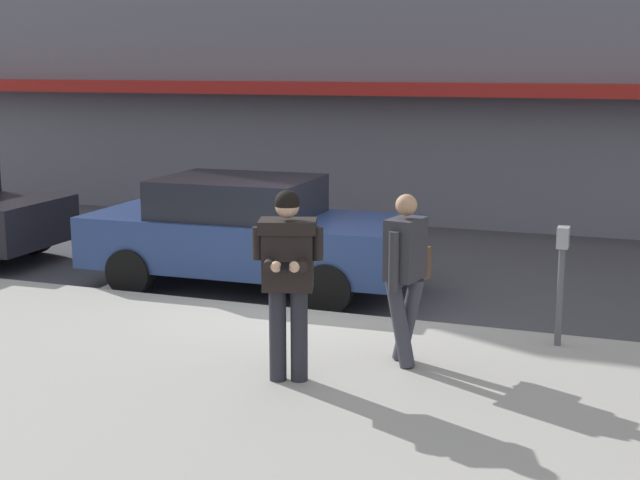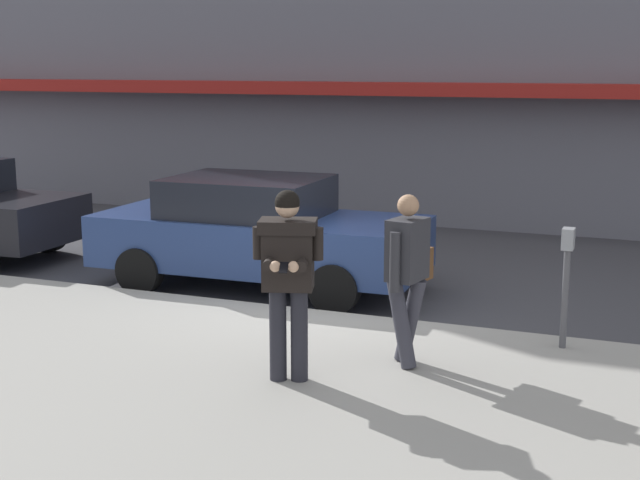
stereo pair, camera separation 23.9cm
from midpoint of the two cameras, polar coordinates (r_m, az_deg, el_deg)
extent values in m
plane|color=#3D3D42|center=(11.05, -1.40, -4.85)|extent=(80.00, 80.00, 0.00)
cube|color=#99968E|center=(8.17, -2.22, -10.25)|extent=(32.00, 5.30, 0.14)
cube|color=silver|center=(10.78, 3.67, -5.27)|extent=(28.00, 0.12, 0.01)
cube|color=maroon|center=(16.29, 9.98, 9.44)|extent=(26.60, 0.70, 0.24)
cylinder|color=black|center=(15.32, -18.28, 0.35)|extent=(0.65, 0.24, 0.64)
cube|color=navy|center=(12.24, -5.01, -0.08)|extent=(4.54, 1.92, 0.70)
cube|color=black|center=(12.21, -5.83, 2.78)|extent=(2.11, 1.68, 0.52)
cylinder|color=black|center=(12.63, 2.40, -1.32)|extent=(0.64, 0.23, 0.64)
cylinder|color=black|center=(11.04, -0.13, -3.14)|extent=(0.64, 0.23, 0.64)
cylinder|color=black|center=(13.66, -8.89, -0.48)|extent=(0.64, 0.23, 0.64)
cylinder|color=black|center=(12.21, -12.61, -2.02)|extent=(0.64, 0.23, 0.64)
cylinder|color=#23232B|center=(8.33, -2.17, -6.11)|extent=(0.16, 0.16, 0.88)
cylinder|color=#23232B|center=(8.35, -3.55, -6.08)|extent=(0.16, 0.16, 0.88)
cube|color=black|center=(8.14, -2.91, -0.98)|extent=(0.53, 0.42, 0.64)
cube|color=black|center=(8.09, -2.93, 0.89)|extent=(0.60, 0.48, 0.12)
cylinder|color=black|center=(8.10, -1.02, -0.24)|extent=(0.11, 0.11, 0.30)
cylinder|color=black|center=(7.98, -1.96, -1.52)|extent=(0.19, 0.32, 0.10)
sphere|color=tan|center=(7.85, -2.53, -1.74)|extent=(0.10, 0.10, 0.10)
cylinder|color=black|center=(8.15, -4.81, -0.21)|extent=(0.11, 0.11, 0.30)
cylinder|color=black|center=(8.01, -4.08, -1.49)|extent=(0.19, 0.32, 0.10)
sphere|color=tan|center=(7.87, -3.71, -1.72)|extent=(0.10, 0.10, 0.10)
cube|color=black|center=(7.82, -3.15, -1.79)|extent=(0.11, 0.16, 0.07)
sphere|color=tan|center=(8.03, -2.97, 2.18)|extent=(0.22, 0.22, 0.22)
sphere|color=black|center=(8.02, -2.97, 2.39)|extent=(0.23, 0.23, 0.23)
cylinder|color=#33333D|center=(8.74, 4.36, -5.37)|extent=(0.35, 0.21, 0.87)
cylinder|color=#33333D|center=(8.89, 4.89, -5.08)|extent=(0.35, 0.21, 0.87)
cube|color=#2D2D33|center=(8.63, 4.71, -0.57)|extent=(0.36, 0.47, 0.60)
cylinder|color=#2D2D33|center=(8.43, 3.93, -1.40)|extent=(0.10, 0.10, 0.58)
cylinder|color=#2D2D33|center=(8.87, 5.43, -0.79)|extent=(0.10, 0.10, 0.58)
sphere|color=tan|center=(8.56, 4.75, 2.25)|extent=(0.21, 0.21, 0.21)
cube|color=brown|center=(8.93, 5.67, -1.50)|extent=(0.16, 0.26, 0.32)
cylinder|color=#4C4C51|center=(9.62, 14.41, -3.56)|extent=(0.07, 0.07, 1.05)
cube|color=gray|center=(9.48, 14.60, 0.16)|extent=(0.12, 0.18, 0.22)
camera|label=1|loc=(0.12, -90.85, -0.17)|focal=50.00mm
camera|label=2|loc=(0.12, 89.15, 0.17)|focal=50.00mm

